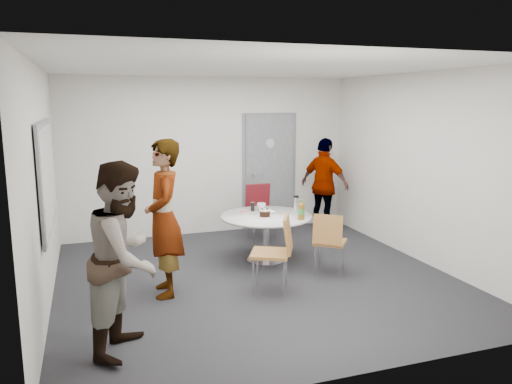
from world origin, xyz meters
name	(u,v)px	position (x,y,z in m)	size (l,w,h in m)	color
floor	(256,278)	(0.00, 0.00, 0.00)	(5.00, 5.00, 0.00)	#232428
ceiling	(256,67)	(0.00, 0.00, 2.70)	(5.00, 5.00, 0.00)	silver
wall_back	(210,156)	(0.00, 2.50, 1.35)	(5.00, 5.00, 0.00)	silver
wall_left	(43,188)	(-2.50, 0.00, 1.35)	(5.00, 5.00, 0.00)	silver
wall_right	(422,168)	(2.50, 0.00, 1.35)	(5.00, 5.00, 0.00)	silver
wall_front	(358,221)	(0.00, -2.50, 1.35)	(5.00, 5.00, 0.00)	silver
door	(269,172)	(1.10, 2.48, 1.03)	(1.02, 0.17, 2.12)	slate
whiteboard	(47,176)	(-2.46, 0.20, 1.45)	(0.04, 1.90, 1.25)	slate
table	(268,221)	(0.40, 0.64, 0.59)	(1.30, 1.30, 0.96)	white
chair_near_left	(278,246)	(0.10, -0.53, 0.58)	(0.63, 0.61, 0.94)	olive
chair_near_right	(329,238)	(0.95, -0.19, 0.51)	(0.58, 0.59, 0.84)	olive
chair_far	(260,206)	(0.67, 1.79, 0.57)	(0.46, 0.50, 0.92)	maroon
person_main	(164,218)	(-1.20, -0.15, 0.93)	(0.68, 0.45, 1.87)	#A5C6EA
person_left	(125,257)	(-1.74, -1.38, 0.89)	(0.86, 0.67, 1.78)	white
person_right	(325,185)	(1.95, 1.95, 0.83)	(0.97, 0.40, 1.66)	black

